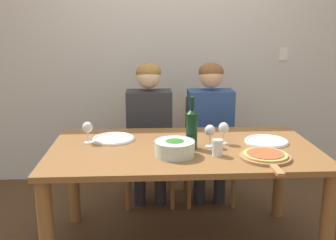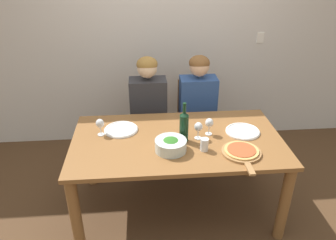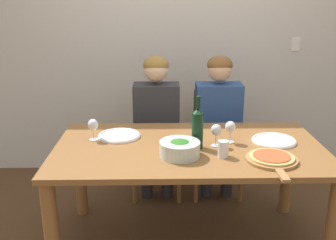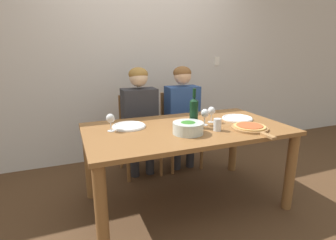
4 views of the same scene
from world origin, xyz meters
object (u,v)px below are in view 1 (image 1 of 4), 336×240
dinner_plate_right (266,141)px  pizza_on_board (266,156)px  wine_glass_centre (210,132)px  chair_right (208,144)px  person_woman (149,121)px  wine_glass_left (88,128)px  dinner_plate_left (114,139)px  water_tumbler (218,148)px  chair_left (149,145)px  broccoli_bowl (175,148)px  wine_glass_right (224,129)px  wine_bottle (192,128)px  person_man (210,120)px

dinner_plate_right → pizza_on_board: (-0.10, -0.33, 0.01)m
dinner_plate_right → wine_glass_centre: wine_glass_centre is taller
chair_right → wine_glass_centre: (-0.13, -0.86, 0.36)m
person_woman → wine_glass_left: size_ratio=8.13×
wine_glass_centre → wine_glass_left: bearing=171.1°
dinner_plate_left → dinner_plate_right: size_ratio=1.00×
person_woman → water_tumbler: (0.41, -0.93, 0.06)m
pizza_on_board → chair_left: bearing=122.1°
chair_right → person_woman: 0.59m
broccoli_bowl → wine_glass_right: bearing=32.7°
chair_left → water_tumbler: size_ratio=8.61×
chair_right → pizza_on_board: (0.18, -1.11, 0.27)m
chair_left → wine_glass_right: 1.01m
dinner_plate_left → pizza_on_board: size_ratio=0.66×
wine_glass_centre → chair_right: bearing=81.6°
dinner_plate_right → pizza_on_board: pizza_on_board is taller
person_woman → dinner_plate_right: person_woman is taller
pizza_on_board → broccoli_bowl: bearing=170.3°
wine_bottle → pizza_on_board: wine_bottle is taller
chair_left → wine_glass_left: chair_left is taller
chair_left → chair_right: (0.52, 0.00, 0.00)m
dinner_plate_left → wine_glass_centre: bearing=-16.4°
dinner_plate_left → chair_left: bearing=68.9°
person_man → wine_bottle: person_man is taller
person_woman → wine_glass_right: 0.86m
person_woman → person_man: 0.52m
dinner_plate_right → wine_glass_left: 1.23m
chair_right → wine_glass_centre: 0.94m
dinner_plate_right → wine_glass_right: bearing=-178.2°
chair_right → wine_bottle: (-0.25, -0.88, 0.39)m
broccoli_bowl → water_tumbler: bearing=-4.2°
wine_glass_right → water_tumbler: (-0.08, -0.24, -0.05)m
dinner_plate_left → wine_glass_right: 0.77m
wine_glass_left → chair_left: bearing=59.8°
dinner_plate_right → person_man: bearing=112.5°
person_man → wine_glass_left: person_man is taller
wine_glass_left → broccoli_bowl: bearing=-26.9°
wine_glass_right → wine_glass_centre: size_ratio=1.00×
person_man → wine_glass_right: (-0.02, -0.69, 0.11)m
wine_bottle → chair_left: bearing=107.1°
pizza_on_board → wine_glass_right: 0.38m
person_woman → water_tumbler: person_woman is taller
person_man → water_tumbler: (-0.11, -0.93, 0.06)m
chair_right → wine_glass_left: (-0.95, -0.73, 0.36)m
chair_right → wine_glass_left: 1.25m
wine_glass_centre → person_woman: bearing=117.9°
wine_bottle → wine_glass_right: wine_bottle is taller
broccoli_bowl → dinner_plate_right: 0.69m
wine_bottle → wine_glass_left: size_ratio=2.28×
pizza_on_board → wine_glass_centre: wine_glass_centre is taller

